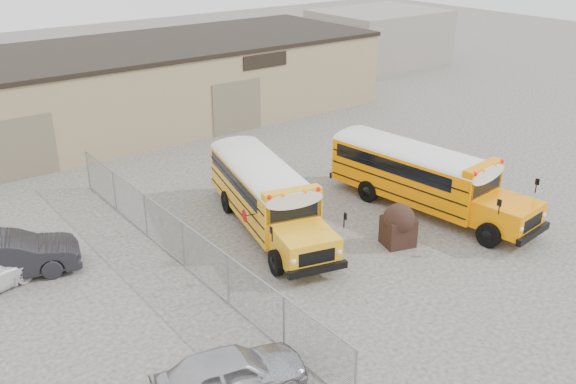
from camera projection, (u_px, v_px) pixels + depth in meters
ground at (365, 250)px, 24.04m from camera, size 120.00×120.00×0.00m
warehouse at (133, 85)px, 37.80m from camera, size 30.20×10.20×4.67m
chainlink_fence at (183, 244)px, 22.58m from camera, size 0.07×18.07×1.81m
distant_building_right at (379, 37)px, 54.05m from camera, size 10.00×8.00×4.40m
school_bus_left at (225, 148)px, 30.02m from camera, size 4.37×9.31×2.65m
school_bus_right at (324, 141)px, 30.74m from camera, size 3.40×9.62×2.76m
tarp_bundle at (399, 224)px, 24.13m from camera, size 1.35×1.28×1.67m
car_silver at (230, 374)px, 16.45m from camera, size 4.31×2.39×1.39m
car_dark at (8, 256)px, 22.00m from camera, size 4.98×2.82×1.55m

